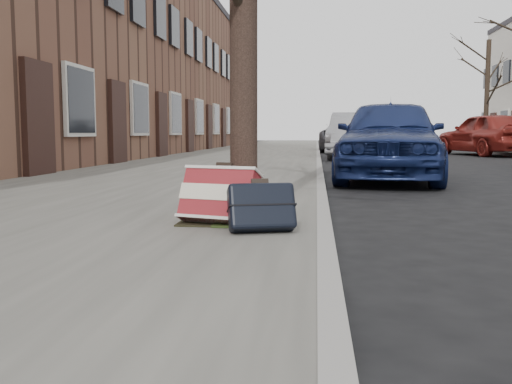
# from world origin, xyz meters

# --- Properties ---
(near_sidewalk) EXTENTS (5.00, 70.00, 0.12)m
(near_sidewalk) POSITION_xyz_m (-3.70, 15.00, 0.06)
(near_sidewalk) COLOR slate
(near_sidewalk) RESTS_ON ground
(house_near) EXTENTS (6.80, 40.00, 7.00)m
(house_near) POSITION_xyz_m (-9.60, 16.00, 3.50)
(house_near) COLOR brown
(house_near) RESTS_ON ground
(dirt_patch) EXTENTS (0.85, 0.85, 0.02)m
(dirt_patch) POSITION_xyz_m (-2.00, 1.20, 0.13)
(dirt_patch) COLOR black
(dirt_patch) RESTS_ON near_sidewalk
(suitcase_red) EXTENTS (0.67, 0.49, 0.47)m
(suitcase_red) POSITION_xyz_m (-2.09, 0.91, 0.35)
(suitcase_red) COLOR maroon
(suitcase_red) RESTS_ON near_sidewalk
(suitcase_navy) EXTENTS (0.55, 0.41, 0.39)m
(suitcase_navy) POSITION_xyz_m (-1.72, 0.61, 0.31)
(suitcase_navy) COLOR black
(suitcase_navy) RESTS_ON near_sidewalk
(car_near_front) EXTENTS (2.32, 4.56, 1.49)m
(car_near_front) POSITION_xyz_m (-0.02, 6.86, 0.74)
(car_near_front) COLOR navy
(car_near_front) RESTS_ON ground
(car_near_mid) EXTENTS (2.13, 4.78, 1.52)m
(car_near_mid) POSITION_xyz_m (-0.02, 15.59, 0.76)
(car_near_mid) COLOR #A3A5AA
(car_near_mid) RESTS_ON ground
(car_near_back) EXTENTS (2.74, 5.32, 1.44)m
(car_near_back) POSITION_xyz_m (0.10, 22.09, 0.72)
(car_near_back) COLOR #36353A
(car_near_back) RESTS_ON ground
(car_far_back) EXTENTS (3.09, 5.05, 1.61)m
(car_far_back) POSITION_xyz_m (4.98, 18.62, 0.80)
(car_far_back) COLOR maroon
(car_far_back) RESTS_ON ground
(tree_far_c) EXTENTS (0.24, 0.24, 5.36)m
(tree_far_c) POSITION_xyz_m (7.20, 26.57, 2.80)
(tree_far_c) COLOR black
(tree_far_c) RESTS_ON far_sidewalk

